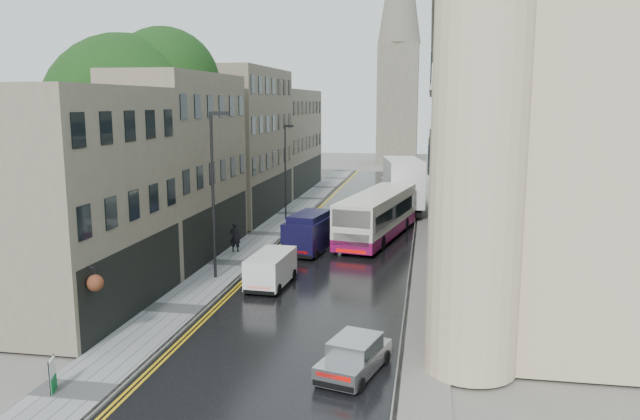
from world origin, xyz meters
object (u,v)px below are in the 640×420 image
(white_van, at_px, (247,276))
(lamp_post_far, at_px, (285,173))
(lamp_post_near, at_px, (213,197))
(estate_sign, at_px, (52,375))
(tree_far, at_px, (207,142))
(navy_van, at_px, (286,236))
(tree_near, at_px, (126,144))
(pedestrian, at_px, (235,237))
(silver_hatchback, at_px, (320,365))
(cream_bus, at_px, (345,224))
(white_lorry, at_px, (389,189))

(white_van, bearing_deg, lamp_post_far, 100.58)
(lamp_post_near, bearing_deg, estate_sign, -117.39)
(tree_far, distance_m, lamp_post_far, 6.85)
(navy_van, bearing_deg, tree_near, -161.73)
(lamp_post_near, xyz_separation_m, estate_sign, (-0.75, -13.71, -3.84))
(tree_near, xyz_separation_m, pedestrian, (6.04, 1.84, -5.88))
(tree_far, relative_size, lamp_post_far, 1.66)
(tree_far, height_order, white_van, tree_far)
(silver_hatchback, height_order, lamp_post_near, lamp_post_near)
(lamp_post_far, bearing_deg, cream_bus, -31.22)
(cream_bus, height_order, pedestrian, cream_bus)
(pedestrian, bearing_deg, white_lorry, -120.37)
(tree_near, distance_m, cream_bus, 14.44)
(pedestrian, bearing_deg, navy_van, 176.68)
(tree_near, distance_m, white_lorry, 21.92)
(tree_far, bearing_deg, white_van, -65.02)
(lamp_post_far, bearing_deg, estate_sign, -67.48)
(lamp_post_far, bearing_deg, tree_near, -93.48)
(tree_far, xyz_separation_m, lamp_post_near, (6.44, -16.91, -1.72))
(white_lorry, height_order, lamp_post_near, lamp_post_near)
(navy_van, relative_size, pedestrian, 2.73)
(white_lorry, height_order, pedestrian, white_lorry)
(white_lorry, distance_m, lamp_post_far, 8.59)
(cream_bus, xyz_separation_m, white_lorry, (2.14, 11.03, 0.75))
(estate_sign, bearing_deg, silver_hatchback, -3.74)
(white_van, bearing_deg, lamp_post_near, 142.20)
(navy_van, relative_size, estate_sign, 4.73)
(tree_near, bearing_deg, lamp_post_near, -30.14)
(lamp_post_near, bearing_deg, pedestrian, 72.63)
(cream_bus, relative_size, white_van, 2.99)
(lamp_post_far, distance_m, estate_sign, 30.79)
(tree_near, xyz_separation_m, cream_bus, (12.66, 4.48, -5.31))
(white_lorry, bearing_deg, silver_hatchback, -100.49)
(tree_near, xyz_separation_m, silver_hatchback, (14.46, -15.40, -6.26))
(white_van, height_order, lamp_post_near, lamp_post_near)
(cream_bus, height_order, white_lorry, white_lorry)
(navy_van, xyz_separation_m, lamp_post_far, (-2.70, 11.48, 2.53))
(tree_far, relative_size, lamp_post_near, 1.42)
(tree_near, bearing_deg, tree_far, 88.68)
(tree_near, relative_size, pedestrian, 7.37)
(cream_bus, relative_size, estate_sign, 10.86)
(silver_hatchback, height_order, white_van, white_van)
(white_van, height_order, lamp_post_far, lamp_post_far)
(tree_near, bearing_deg, navy_van, 9.10)
(silver_hatchback, bearing_deg, pedestrian, 131.69)
(silver_hatchback, xyz_separation_m, white_van, (-5.30, 9.37, 0.23))
(cream_bus, xyz_separation_m, lamp_post_near, (-5.92, -8.39, 2.87))
(white_lorry, height_order, navy_van, white_lorry)
(silver_hatchback, distance_m, lamp_post_far, 29.59)
(lamp_post_near, bearing_deg, cream_bus, 30.53)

